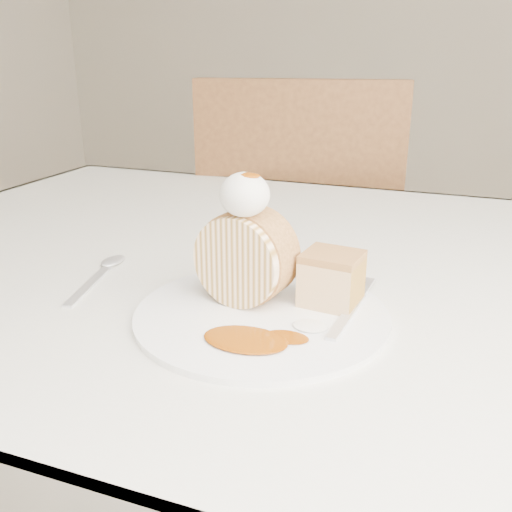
% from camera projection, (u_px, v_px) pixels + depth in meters
% --- Properties ---
extents(table, '(1.40, 0.90, 0.75)m').
position_uv_depth(table, '(323.00, 325.00, 0.78)').
color(table, beige).
rests_on(table, ground).
extents(chair_far, '(0.53, 0.53, 0.96)m').
position_uv_depth(chair_far, '(301.00, 249.00, 1.42)').
color(chair_far, brown).
rests_on(chair_far, ground).
extents(plate, '(0.29, 0.29, 0.01)m').
position_uv_depth(plate, '(262.00, 315.00, 0.59)').
color(plate, white).
rests_on(plate, table).
extents(roulade_slice, '(0.11, 0.07, 0.10)m').
position_uv_depth(roulade_slice, '(246.00, 257.00, 0.61)').
color(roulade_slice, '#FEDCB1').
rests_on(roulade_slice, plate).
extents(cake_chunk, '(0.06, 0.06, 0.05)m').
position_uv_depth(cake_chunk, '(331.00, 282.00, 0.61)').
color(cake_chunk, '#B77C45').
rests_on(cake_chunk, plate).
extents(whipped_cream, '(0.05, 0.05, 0.04)m').
position_uv_depth(whipped_cream, '(245.00, 195.00, 0.57)').
color(whipped_cream, white).
rests_on(whipped_cream, roulade_slice).
extents(caramel_drizzle, '(0.03, 0.02, 0.01)m').
position_uv_depth(caramel_drizzle, '(248.00, 170.00, 0.56)').
color(caramel_drizzle, '#803805').
rests_on(caramel_drizzle, whipped_cream).
extents(caramel_pool, '(0.09, 0.06, 0.00)m').
position_uv_depth(caramel_pool, '(245.00, 339.00, 0.53)').
color(caramel_pool, '#803805').
rests_on(caramel_pool, plate).
extents(fork, '(0.03, 0.16, 0.00)m').
position_uv_depth(fork, '(347.00, 315.00, 0.58)').
color(fork, silver).
rests_on(fork, plate).
extents(spoon, '(0.06, 0.15, 0.00)m').
position_uv_depth(spoon, '(89.00, 286.00, 0.67)').
color(spoon, silver).
rests_on(spoon, table).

